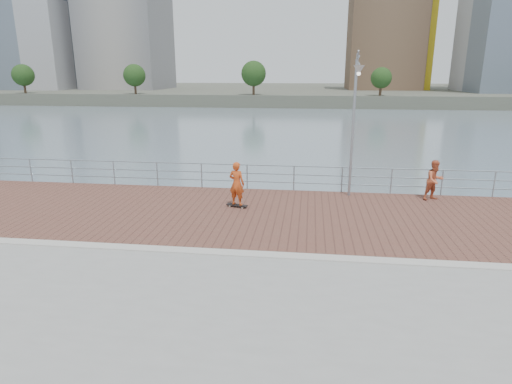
# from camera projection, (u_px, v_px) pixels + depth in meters

# --- Properties ---
(water) EXTENTS (400.00, 400.00, 0.00)m
(water) POSITION_uv_depth(u_px,v_px,m) (248.00, 317.00, 12.69)
(water) COLOR slate
(water) RESTS_ON ground
(brick_lane) EXTENTS (40.00, 6.80, 0.02)m
(brick_lane) POSITION_uv_depth(u_px,v_px,m) (262.00, 214.00, 15.58)
(brick_lane) COLOR brown
(brick_lane) RESTS_ON seawall
(curb) EXTENTS (40.00, 0.40, 0.06)m
(curb) POSITION_uv_depth(u_px,v_px,m) (247.00, 254.00, 12.14)
(curb) COLOR #B7B5AD
(curb) RESTS_ON seawall
(far_shore) EXTENTS (320.00, 95.00, 2.50)m
(far_shore) POSITION_uv_depth(u_px,v_px,m) (306.00, 91.00, 129.31)
(far_shore) COLOR #4C5142
(far_shore) RESTS_ON ground
(guardrail) EXTENTS (39.06, 0.06, 1.13)m
(guardrail) POSITION_uv_depth(u_px,v_px,m) (270.00, 175.00, 18.64)
(guardrail) COLOR #8C9EA8
(guardrail) RESTS_ON brick_lane
(street_lamp) EXTENTS (0.40, 1.17, 5.53)m
(street_lamp) POSITION_uv_depth(u_px,v_px,m) (356.00, 101.00, 16.49)
(street_lamp) COLOR gray
(street_lamp) RESTS_ON brick_lane
(skateboard) EXTENTS (0.86, 0.44, 0.10)m
(skateboard) POSITION_uv_depth(u_px,v_px,m) (237.00, 205.00, 16.35)
(skateboard) COLOR black
(skateboard) RESTS_ON brick_lane
(skateboarder) EXTENTS (0.70, 0.56, 1.68)m
(skateboarder) POSITION_uv_depth(u_px,v_px,m) (237.00, 184.00, 16.12)
(skateboarder) COLOR #CE4C1B
(skateboarder) RESTS_ON skateboard
(bystander) EXTENTS (0.97, 0.89, 1.62)m
(bystander) POSITION_uv_depth(u_px,v_px,m) (435.00, 180.00, 17.10)
(bystander) COLOR #CC623C
(bystander) RESTS_ON brick_lane
(shoreline_trees) EXTENTS (109.30, 4.99, 6.66)m
(shoreline_trees) POSITION_uv_depth(u_px,v_px,m) (233.00, 76.00, 86.22)
(shoreline_trees) COLOR #473323
(shoreline_trees) RESTS_ON far_shore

